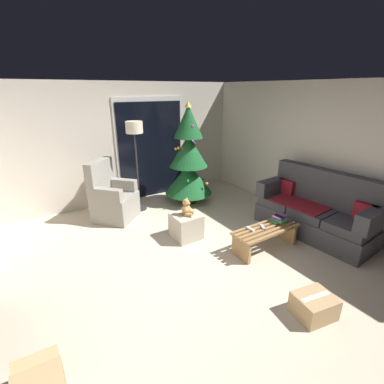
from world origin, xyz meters
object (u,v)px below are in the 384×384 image
(couch, at_px, (316,211))
(ottoman, at_px, (186,226))
(remote_white, at_px, (250,229))
(teddy_bear_honey, at_px, (187,208))
(floor_lamp, at_px, (135,136))
(book_stack, at_px, (279,219))
(coffee_table, at_px, (265,235))
(armchair, at_px, (112,199))
(cell_phone, at_px, (279,216))
(cardboard_box_taped_mid_floor, at_px, (314,306))
(christmas_tree, at_px, (188,160))
(remote_silver, at_px, (263,227))

(couch, distance_m, ottoman, 2.22)
(remote_white, relative_size, teddy_bear_honey, 0.55)
(couch, relative_size, remote_white, 12.71)
(floor_lamp, relative_size, ottoman, 4.05)
(book_stack, xyz_separation_m, ottoman, (-1.17, 0.93, -0.21))
(coffee_table, height_order, armchair, armchair)
(cell_phone, relative_size, armchair, 0.13)
(cell_phone, height_order, cardboard_box_taped_mid_floor, cell_phone)
(book_stack, bearing_deg, coffee_table, -173.96)
(armchair, distance_m, cardboard_box_taped_mid_floor, 3.76)
(coffee_table, xyz_separation_m, cardboard_box_taped_mid_floor, (-0.55, -1.24, -0.12))
(book_stack, bearing_deg, christmas_tree, 97.67)
(remote_white, distance_m, teddy_bear_honey, 1.06)
(remote_white, bearing_deg, cardboard_box_taped_mid_floor, -104.30)
(book_stack, distance_m, teddy_bear_honey, 1.49)
(remote_silver, distance_m, cardboard_box_taped_mid_floor, 1.41)
(cell_phone, distance_m, teddy_bear_honey, 1.47)
(couch, xyz_separation_m, remote_silver, (-1.14, 0.13, -0.02))
(remote_silver, distance_m, cell_phone, 0.35)
(cell_phone, xyz_separation_m, cardboard_box_taped_mid_floor, (-0.86, -1.27, -0.35))
(remote_white, bearing_deg, armchair, 120.82)
(remote_white, distance_m, remote_silver, 0.21)
(coffee_table, relative_size, ottoman, 2.50)
(remote_white, bearing_deg, floor_lamp, 107.70)
(cell_phone, bearing_deg, couch, -8.41)
(book_stack, height_order, floor_lamp, floor_lamp)
(armchair, bearing_deg, cell_phone, -50.27)
(remote_silver, relative_size, christmas_tree, 0.07)
(cell_phone, bearing_deg, book_stack, 13.45)
(teddy_bear_honey, bearing_deg, remote_white, -55.29)
(remote_silver, xyz_separation_m, ottoman, (-0.81, 0.92, -0.17))
(floor_lamp, bearing_deg, christmas_tree, -11.21)
(christmas_tree, relative_size, cardboard_box_taped_mid_floor, 4.56)
(remote_white, height_order, teddy_bear_honey, teddy_bear_honey)
(floor_lamp, bearing_deg, remote_silver, -67.56)
(christmas_tree, bearing_deg, ottoman, -123.54)
(book_stack, bearing_deg, remote_white, 173.62)
(coffee_table, bearing_deg, cardboard_box_taped_mid_floor, -114.00)
(floor_lamp, bearing_deg, teddy_bear_honey, -82.27)
(ottoman, xyz_separation_m, cardboard_box_taped_mid_floor, (0.28, -2.21, -0.08))
(armchair, bearing_deg, cardboard_box_taped_mid_floor, -73.40)
(remote_white, xyz_separation_m, teddy_bear_honey, (-0.60, 0.86, 0.16))
(remote_white, bearing_deg, teddy_bear_honey, 123.80)
(remote_white, xyz_separation_m, book_stack, (0.56, -0.06, 0.04))
(teddy_bear_honey, distance_m, cardboard_box_taped_mid_floor, 2.26)
(armchair, bearing_deg, teddy_bear_honey, -60.22)
(couch, distance_m, remote_white, 1.36)
(remote_silver, xyz_separation_m, cardboard_box_taped_mid_floor, (-0.52, -1.29, -0.25))
(book_stack, relative_size, armchair, 0.23)
(armchair, distance_m, ottoman, 1.60)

